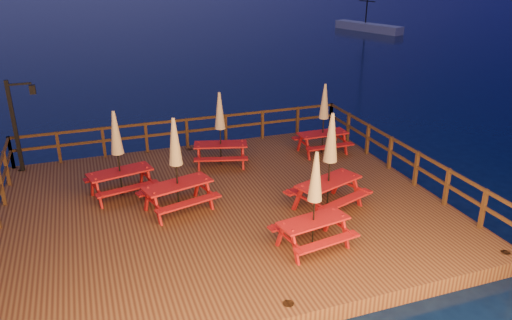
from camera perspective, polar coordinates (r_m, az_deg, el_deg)
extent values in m
plane|color=#051132|center=(14.37, -3.57, -6.51)|extent=(500.00, 500.00, 0.00)
cube|color=#452416|center=(14.27, -3.58, -5.81)|extent=(12.00, 10.00, 0.40)
cylinder|color=#3C2413|center=(18.36, -24.85, -3.03)|extent=(0.24, 0.24, 1.40)
cylinder|color=#3C2413|center=(18.53, -7.53, -0.80)|extent=(0.24, 0.24, 1.40)
cylinder|color=#3C2413|center=(13.76, 26.13, -11.91)|extent=(0.24, 0.24, 1.40)
cylinder|color=#3C2413|center=(20.31, 8.06, 1.28)|extent=(0.24, 0.24, 1.40)
cube|color=#3C2413|center=(18.15, -7.98, 4.58)|extent=(11.70, 0.06, 0.09)
cube|color=#3C2413|center=(18.29, -7.91, 3.25)|extent=(11.70, 0.06, 0.09)
cube|color=#3C2413|center=(18.05, -22.56, 1.24)|extent=(0.10, 0.10, 1.10)
cube|color=#3C2413|center=(18.31, -7.90, 3.09)|extent=(0.10, 0.10, 1.10)
cube|color=#3C2413|center=(19.72, 5.54, 4.60)|extent=(0.10, 0.10, 1.10)
cube|color=#3C2413|center=(17.27, -26.48, -0.35)|extent=(0.10, 0.10, 1.10)
cube|color=#3C2413|center=(16.19, 16.60, 1.62)|extent=(0.06, 9.70, 0.09)
cube|color=#3C2413|center=(16.34, 16.43, 0.16)|extent=(0.06, 9.70, 0.09)
cube|color=#3C2413|center=(13.74, 25.69, -5.83)|extent=(0.10, 0.10, 1.10)
cube|color=#3C2413|center=(16.36, 16.41, -0.02)|extent=(0.10, 0.10, 1.10)
cube|color=#3C2413|center=(19.42, 9.88, 4.09)|extent=(0.10, 0.10, 1.10)
cube|color=black|center=(17.55, -25.85, 3.43)|extent=(0.12, 0.12, 3.00)
cube|color=black|center=(17.18, -25.45, 7.85)|extent=(0.70, 0.06, 0.06)
cube|color=black|center=(17.19, -24.18, 7.37)|extent=(0.18, 0.18, 0.28)
sphere|color=#E1B25A|center=(17.19, -24.18, 7.37)|extent=(0.14, 0.14, 0.14)
cube|color=silver|center=(51.94, 12.68, 14.46)|extent=(3.63, 7.56, 0.97)
cylinder|color=black|center=(52.13, 12.60, 17.30)|extent=(0.70, 1.86, 0.09)
cube|color=maroon|center=(16.56, -4.07, 1.80)|extent=(1.86, 1.12, 0.05)
cube|color=maroon|center=(17.21, -4.06, 1.57)|extent=(1.75, 0.72, 0.05)
cube|color=maroon|center=(16.13, -4.03, 0.11)|extent=(1.75, 0.72, 0.05)
cube|color=maroon|center=(17.01, -6.49, 0.96)|extent=(0.08, 0.11, 0.73)
cube|color=maroon|center=(16.41, -6.56, 0.15)|extent=(0.08, 0.11, 0.73)
cube|color=maroon|center=(17.00, -1.60, 1.10)|extent=(0.08, 0.11, 0.73)
cube|color=maroon|center=(16.41, -1.49, 0.29)|extent=(0.08, 0.11, 0.73)
cylinder|color=black|center=(16.40, -4.12, 3.38)|extent=(0.04, 0.04, 2.42)
cone|color=tan|center=(16.19, -4.18, 5.65)|extent=(0.35, 0.35, 1.21)
sphere|color=black|center=(16.04, -4.24, 7.57)|extent=(0.07, 0.07, 0.07)
cube|color=maroon|center=(11.95, 6.59, -6.90)|extent=(1.81, 0.95, 0.05)
cube|color=maroon|center=(12.49, 5.00, -6.94)|extent=(1.74, 0.55, 0.05)
cube|color=maroon|center=(11.70, 8.16, -9.30)|extent=(1.74, 0.55, 0.05)
cube|color=maroon|center=(12.00, 2.81, -8.60)|extent=(0.07, 0.10, 0.72)
cube|color=maroon|center=(11.55, 4.48, -9.99)|extent=(0.07, 0.10, 0.72)
cube|color=maroon|center=(12.72, 8.34, -6.90)|extent=(0.07, 0.10, 0.72)
cube|color=maroon|center=(12.30, 10.12, -8.12)|extent=(0.07, 0.10, 0.72)
cylinder|color=black|center=(11.72, 6.69, -4.86)|extent=(0.04, 0.04, 2.39)
cone|color=tan|center=(11.43, 6.84, -1.88)|extent=(0.34, 0.34, 1.19)
sphere|color=black|center=(11.22, 6.96, 0.70)|extent=(0.07, 0.07, 0.07)
cube|color=maroon|center=(13.77, 8.30, -2.46)|extent=(2.06, 1.36, 0.05)
cube|color=maroon|center=(14.30, 6.34, -2.80)|extent=(1.91, 0.94, 0.05)
cube|color=maroon|center=(13.54, 10.21, -4.55)|extent=(1.91, 0.94, 0.05)
cube|color=maroon|center=(13.64, 4.83, -4.42)|extent=(0.10, 0.12, 0.80)
cube|color=maroon|center=(13.20, 6.96, -5.47)|extent=(0.10, 0.12, 0.80)
cube|color=maroon|center=(14.70, 9.32, -2.59)|extent=(0.10, 0.12, 0.80)
cube|color=maroon|center=(14.30, 11.43, -3.49)|extent=(0.10, 0.12, 0.80)
cylinder|color=black|center=(13.56, 8.42, -0.41)|extent=(0.05, 0.05, 2.67)
cone|color=tan|center=(13.29, 8.60, 2.56)|extent=(0.38, 0.38, 1.33)
sphere|color=black|center=(13.10, 8.75, 5.11)|extent=(0.07, 0.07, 0.07)
cube|color=maroon|center=(14.88, -15.29, -1.32)|extent=(1.91, 1.09, 0.05)
cube|color=maroon|center=(15.53, -15.88, -1.58)|extent=(1.82, 0.68, 0.05)
cube|color=maroon|center=(14.48, -14.43, -3.21)|extent=(1.82, 0.68, 0.05)
cube|color=maroon|center=(15.16, -18.22, -2.79)|extent=(0.08, 0.11, 0.75)
cube|color=maroon|center=(14.57, -17.53, -3.73)|extent=(0.08, 0.11, 0.75)
cube|color=maroon|center=(15.53, -12.92, -1.58)|extent=(0.08, 0.11, 0.75)
cube|color=maroon|center=(14.95, -12.03, -2.45)|extent=(0.08, 0.11, 0.75)
cylinder|color=black|center=(14.70, -15.49, 0.47)|extent=(0.04, 0.04, 2.50)
cone|color=tan|center=(14.46, -15.77, 3.04)|extent=(0.36, 0.36, 1.25)
sphere|color=black|center=(14.29, -16.01, 5.24)|extent=(0.07, 0.07, 0.07)
cube|color=maroon|center=(13.70, -8.97, -2.76)|extent=(1.98, 1.19, 0.05)
cube|color=maroon|center=(14.34, -10.01, -3.01)|extent=(1.87, 0.77, 0.05)
cube|color=maroon|center=(13.33, -7.70, -4.91)|extent=(1.87, 0.77, 0.05)
cube|color=maroon|center=(13.87, -12.37, -4.47)|extent=(0.09, 0.12, 0.77)
cube|color=maroon|center=(13.31, -11.20, -5.58)|extent=(0.09, 0.12, 0.77)
cube|color=maroon|center=(14.45, -6.74, -2.95)|extent=(0.09, 0.12, 0.77)
cube|color=maroon|center=(13.91, -5.39, -3.94)|extent=(0.09, 0.12, 0.77)
cylinder|color=black|center=(13.49, -9.10, -0.78)|extent=(0.05, 0.05, 2.58)
cone|color=tan|center=(13.23, -9.29, 2.10)|extent=(0.37, 0.37, 1.29)
sphere|color=black|center=(13.03, -9.45, 4.57)|extent=(0.07, 0.07, 0.07)
cube|color=maroon|center=(17.72, 7.64, 3.05)|extent=(1.76, 0.71, 0.05)
cube|color=maroon|center=(18.30, 6.75, 2.76)|extent=(1.75, 0.30, 0.05)
cube|color=maroon|center=(17.34, 8.48, 1.54)|extent=(1.75, 0.30, 0.05)
cube|color=maroon|center=(17.79, 5.03, 2.01)|extent=(0.06, 0.10, 0.73)
cube|color=maroon|center=(17.26, 5.93, 1.31)|extent=(0.06, 0.10, 0.73)
cube|color=maroon|center=(18.44, 9.13, 2.54)|extent=(0.06, 0.10, 0.73)
cube|color=maroon|center=(17.92, 10.12, 1.88)|extent=(0.06, 0.10, 0.73)
cylinder|color=black|center=(17.57, 7.72, 4.54)|extent=(0.04, 0.04, 2.42)
cone|color=tan|center=(17.37, 7.84, 6.67)|extent=(0.35, 0.35, 1.21)
sphere|color=black|center=(17.23, 7.94, 8.47)|extent=(0.07, 0.07, 0.07)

